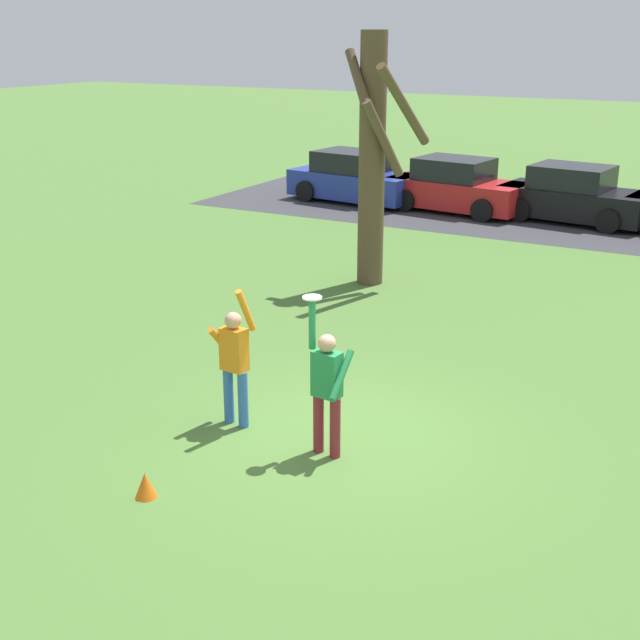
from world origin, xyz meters
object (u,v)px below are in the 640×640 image
object	(u,v)px
person_defender	(234,359)
parked_car_black	(574,196)
person_catcher	(327,384)
frisbee_disc	(312,297)
parked_car_red	(456,187)
field_cone_orange	(145,485)
parked_car_blue	(354,179)
bare_tree_tall	(373,157)

from	to	relation	value
person_defender	parked_car_black	xyz separation A→B (m)	(1.04, 15.60, -0.25)
person_catcher	frisbee_disc	distance (m)	1.13
person_catcher	parked_car_red	size ratio (longest dim) A/B	0.48
person_catcher	parked_car_red	world-z (taller)	person_catcher
frisbee_disc	parked_car_red	xyz separation A→B (m)	(-3.69, 15.52, -1.37)
frisbee_disc	person_defender	bearing A→B (deg)	173.71
field_cone_orange	person_defender	bearing A→B (deg)	94.24
parked_car_red	parked_car_black	size ratio (longest dim) A/B	1.00
person_defender	field_cone_orange	size ratio (longest dim) A/B	6.37
person_catcher	frisbee_disc	world-z (taller)	frisbee_disc
frisbee_disc	parked_car_black	distance (m)	15.80
person_defender	parked_car_blue	size ratio (longest dim) A/B	0.48
frisbee_disc	parked_car_red	distance (m)	16.01
frisbee_disc	parked_car_blue	world-z (taller)	frisbee_disc
person_catcher	field_cone_orange	xyz separation A→B (m)	(-1.36, -1.97, -0.82)
frisbee_disc	person_catcher	bearing A→B (deg)	-6.29
parked_car_red	bare_tree_tall	size ratio (longest dim) A/B	0.82
person_defender	parked_car_black	distance (m)	15.63
person_defender	field_cone_orange	world-z (taller)	person_defender
parked_car_black	parked_car_red	bearing A→B (deg)	-169.17
person_defender	frisbee_disc	world-z (taller)	frisbee_disc
person_catcher	field_cone_orange	world-z (taller)	person_catcher
parked_car_blue	parked_car_black	xyz separation A→B (m)	(6.83, 0.31, 0.00)
frisbee_disc	parked_car_blue	size ratio (longest dim) A/B	0.06
frisbee_disc	field_cone_orange	distance (m)	3.00
frisbee_disc	parked_car_red	bearing A→B (deg)	103.39
person_catcher	frisbee_disc	xyz separation A→B (m)	(-0.22, 0.02, 1.11)
person_defender	parked_car_blue	xyz separation A→B (m)	(-5.79, 15.28, -0.25)
person_catcher	parked_car_black	distance (m)	15.77
person_defender	frisbee_disc	distance (m)	1.71
parked_car_red	field_cone_orange	bearing A→B (deg)	-74.55
person_catcher	parked_car_blue	distance (m)	17.10
person_defender	parked_car_blue	world-z (taller)	person_defender
field_cone_orange	person_catcher	bearing A→B (deg)	55.43
parked_car_black	field_cone_orange	size ratio (longest dim) A/B	13.41
person_defender	bare_tree_tall	xyz separation A→B (m)	(-1.35, 7.22, 1.75)
person_defender	parked_car_black	world-z (taller)	person_defender
frisbee_disc	bare_tree_tall	size ratio (longest dim) A/B	0.05
person_defender	field_cone_orange	xyz separation A→B (m)	(0.16, -2.14, -0.82)
frisbee_disc	parked_car_black	size ratio (longest dim) A/B	0.06
person_catcher	frisbee_disc	bearing A→B (deg)	-0.00
person_defender	parked_car_red	size ratio (longest dim) A/B	0.48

